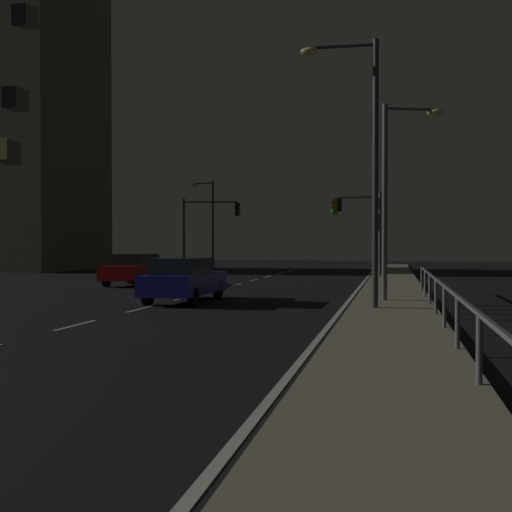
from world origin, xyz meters
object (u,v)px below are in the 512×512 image
(traffic_light_near_right, at_px, (358,219))
(street_lamp_mid_block, at_px, (210,216))
(car, at_px, (184,279))
(car_oncoming, at_px, (134,269))
(traffic_light_far_left, at_px, (361,217))
(street_lamp_corner, at_px, (364,148))
(street_lamp_median, at_px, (395,181))
(traffic_light_mid_left, at_px, (209,220))

(traffic_light_near_right, distance_m, street_lamp_mid_block, 18.26)
(car, height_order, traffic_light_near_right, traffic_light_near_right)
(car_oncoming, bearing_deg, traffic_light_far_left, 55.11)
(traffic_light_far_left, bearing_deg, car, -102.12)
(traffic_light_far_left, relative_size, street_lamp_corner, 0.69)
(car_oncoming, xyz_separation_m, street_lamp_median, (12.74, -7.17, 3.38))
(car, bearing_deg, car_oncoming, 124.04)
(car_oncoming, relative_size, street_lamp_median, 0.66)
(car_oncoming, xyz_separation_m, street_lamp_corner, (11.82, -9.94, 4.11))
(car, bearing_deg, street_lamp_corner, -15.76)
(car, relative_size, car_oncoming, 1.00)
(traffic_light_mid_left, distance_m, street_lamp_median, 24.26)
(car_oncoming, bearing_deg, car, -55.96)
(car, height_order, street_lamp_corner, street_lamp_corner)
(street_lamp_corner, bearing_deg, traffic_light_near_right, 93.69)
(car_oncoming, relative_size, street_lamp_corner, 0.55)
(traffic_light_far_left, xyz_separation_m, traffic_light_near_right, (0.15, -6.81, -0.40))
(street_lamp_median, height_order, street_lamp_mid_block, street_lamp_mid_block)
(traffic_light_far_left, distance_m, traffic_light_mid_left, 10.84)
(traffic_light_near_right, xyz_separation_m, street_lamp_mid_block, (-13.10, 12.69, 0.86))
(street_lamp_corner, bearing_deg, street_lamp_mid_block, 114.83)
(street_lamp_corner, bearing_deg, car_oncoming, 139.94)
(car_oncoming, distance_m, street_lamp_corner, 15.98)
(traffic_light_far_left, height_order, traffic_light_mid_left, traffic_light_far_left)
(street_lamp_mid_block, bearing_deg, traffic_light_near_right, -44.07)
(car, height_order, car_oncoming, same)
(traffic_light_far_left, relative_size, traffic_light_mid_left, 1.04)
(traffic_light_mid_left, distance_m, street_lamp_mid_block, 7.95)
(street_lamp_median, xyz_separation_m, street_lamp_mid_block, (-15.21, 28.10, 0.24))
(traffic_light_mid_left, bearing_deg, traffic_light_far_left, 9.10)
(street_lamp_median, relative_size, street_lamp_mid_block, 0.90)
(traffic_light_near_right, height_order, street_lamp_median, street_lamp_median)
(car_oncoming, height_order, street_lamp_corner, street_lamp_corner)
(traffic_light_far_left, distance_m, street_lamp_mid_block, 14.24)
(car_oncoming, distance_m, traffic_light_far_left, 18.62)
(street_lamp_median, bearing_deg, street_lamp_corner, -108.53)
(car_oncoming, bearing_deg, street_lamp_mid_block, 96.71)
(car_oncoming, xyz_separation_m, traffic_light_far_left, (10.50, 15.05, 3.16))
(car, bearing_deg, traffic_light_mid_left, 104.89)
(car_oncoming, height_order, traffic_light_near_right, traffic_light_near_right)
(traffic_light_near_right, distance_m, street_lamp_median, 15.56)
(traffic_light_near_right, bearing_deg, street_lamp_corner, -86.31)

